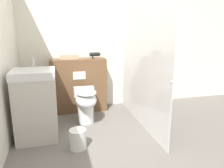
{
  "coord_description": "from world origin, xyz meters",
  "views": [
    {
      "loc": [
        -0.72,
        -2.1,
        1.52
      ],
      "look_at": [
        0.13,
        1.27,
        0.65
      ],
      "focal_mm": 35.0,
      "sensor_mm": 36.0,
      "label": 1
    }
  ],
  "objects_px": {
    "toilet": "(86,103)",
    "waste_bin": "(78,139)",
    "hair_drier": "(95,54)",
    "sink_vanity": "(36,105)"
  },
  "relations": [
    {
      "from": "toilet",
      "to": "sink_vanity",
      "type": "bearing_deg",
      "value": -154.65
    },
    {
      "from": "toilet",
      "to": "waste_bin",
      "type": "distance_m",
      "value": 0.84
    },
    {
      "from": "hair_drier",
      "to": "waste_bin",
      "type": "bearing_deg",
      "value": -109.53
    },
    {
      "from": "sink_vanity",
      "to": "toilet",
      "type": "bearing_deg",
      "value": 25.35
    },
    {
      "from": "hair_drier",
      "to": "waste_bin",
      "type": "height_order",
      "value": "hair_drier"
    },
    {
      "from": "toilet",
      "to": "hair_drier",
      "type": "distance_m",
      "value": 0.95
    },
    {
      "from": "hair_drier",
      "to": "sink_vanity",
      "type": "bearing_deg",
      "value": -137.55
    },
    {
      "from": "sink_vanity",
      "to": "hair_drier",
      "type": "height_order",
      "value": "sink_vanity"
    },
    {
      "from": "toilet",
      "to": "hair_drier",
      "type": "xyz_separation_m",
      "value": [
        0.27,
        0.57,
        0.72
      ]
    },
    {
      "from": "sink_vanity",
      "to": "hair_drier",
      "type": "xyz_separation_m",
      "value": [
        1.0,
        0.92,
        0.58
      ]
    }
  ]
}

